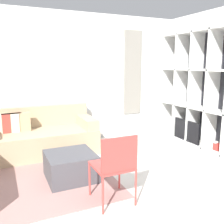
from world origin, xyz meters
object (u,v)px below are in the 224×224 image
Objects in this scene: couch_main at (39,137)px; folding_chair at (115,163)px; ottoman at (71,166)px; shelving_unit at (205,91)px.

folding_chair reaches higher than couch_main.
couch_main reaches higher than ottoman.
shelving_unit reaches higher than folding_chair.
ottoman is at bearing -71.06° from folding_chair.
ottoman is at bearing -79.04° from couch_main.
couch_main is at bearing -75.77° from folding_chair.
couch_main is 2.26m from folding_chair.
ottoman is at bearing -171.51° from shelving_unit.
folding_chair is at bearing -71.06° from ottoman.
shelving_unit is at bearing -153.28° from folding_chair.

